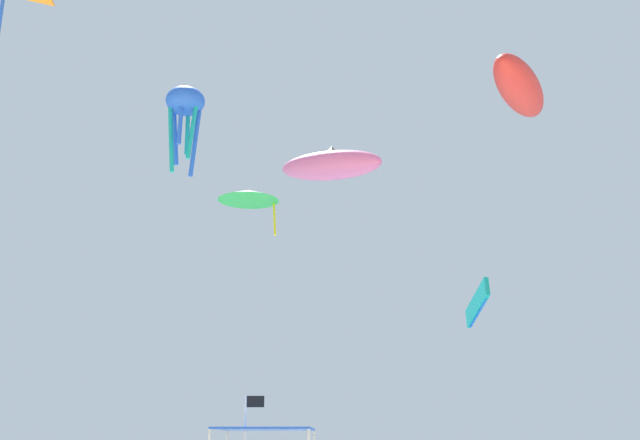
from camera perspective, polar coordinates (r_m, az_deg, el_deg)
name	(u,v)px	position (r m, az deg, el deg)	size (l,w,h in m)	color
canopy_tent	(265,432)	(22.65, -4.20, -15.82)	(2.76, 3.22, 2.25)	#B2B2B7
banner_flag	(247,438)	(24.13, -5.57, -16.21)	(0.61, 0.06, 3.25)	silver
kite_inflatable_red	(519,87)	(42.52, 14.96, 9.81)	(5.09, 7.35, 2.58)	red
kite_parafoil_teal	(477,304)	(43.20, 11.92, -6.26)	(0.84, 3.87, 2.35)	teal
kite_octopus_blue	(185,106)	(41.01, -10.25, 8.59)	(2.26, 2.26, 4.93)	blue
kite_delta_green	(249,195)	(42.72, -5.46, 1.88)	(4.21, 4.22, 2.79)	green
kite_inflatable_pink	(332,165)	(47.35, 0.90, 4.22)	(6.75, 3.41, 2.54)	pink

